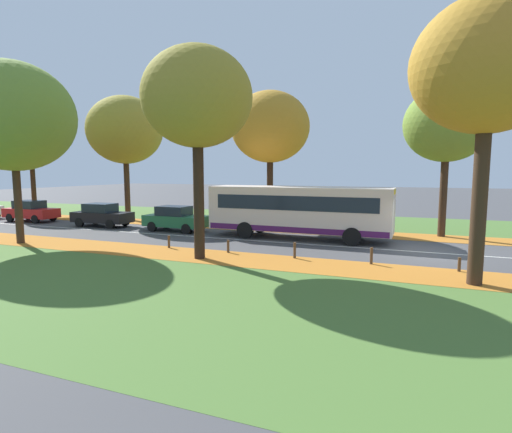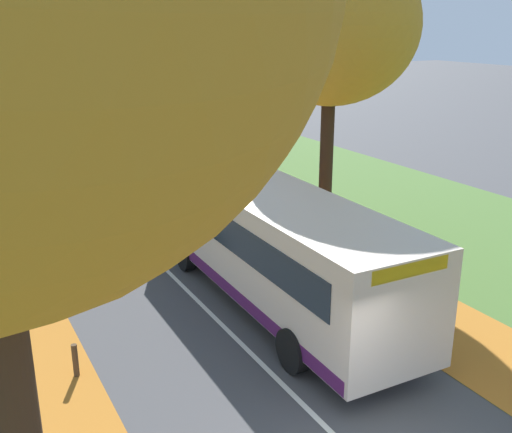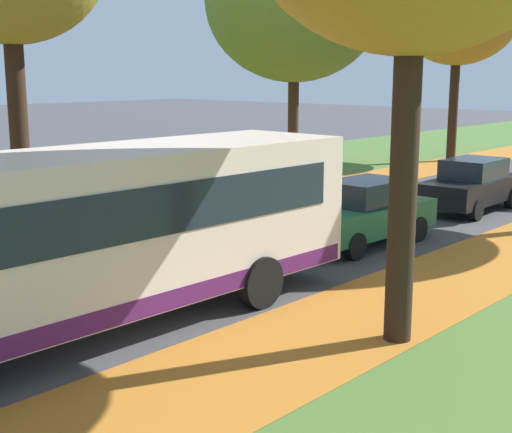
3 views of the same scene
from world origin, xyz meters
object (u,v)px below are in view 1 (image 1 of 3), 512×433
Objects in this scene: car_black_following at (102,215)px; car_red_third_in_line at (31,211)px; tree_left_near at (197,98)px; bollard_second at (371,256)px; bollard_nearest at (459,265)px; bollard_fourth at (228,246)px; tree_left_nearest at (488,67)px; tree_right_near at (270,127)px; bollard_third at (295,250)px; bollard_fifth at (169,242)px; tree_left_mid at (12,117)px; bus at (299,209)px; tree_right_mid at (125,130)px; car_green_lead at (176,219)px; tree_right_nearest at (447,124)px; tree_right_far at (31,141)px.

car_red_third_in_line is at bearing 88.23° from car_black_following.
bollard_second is (1.60, -7.26, -6.61)m from tree_left_near.
bollard_nearest is 0.91× the size of bollard_fourth.
tree_right_near is at bearing 45.96° from tree_left_nearest.
tree_right_near is 12.08m from bollard_third.
bollard_fourth is (1.57, -0.66, -6.66)m from tree_left_near.
tree_left_nearest is 14.90× the size of bollard_fifth.
bollard_nearest is at bearing -100.15° from car_red_third_in_line.
bollard_third is at bearing 76.08° from tree_left_nearest.
tree_right_near is 12.84× the size of bollard_second.
bollard_fifth is at bearing -108.20° from car_red_third_in_line.
tree_left_nearest is 1.00× the size of tree_left_mid.
tree_left_near is 0.88× the size of bus.
tree_right_near is at bearing -88.36° from tree_right_mid.
bollard_third is at bearing -90.20° from bollard_fifth.
bollard_fourth is (-0.02, 6.60, -0.05)m from bollard_second.
bollard_fourth is (-8.82, -12.97, -6.73)m from tree_right_mid.
car_black_following is at bearing 60.18° from tree_left_near.
tree_right_mid reaches higher than car_green_lead.
car_red_third_in_line is (5.18, 25.81, 0.45)m from bollard_second.
tree_left_near is at bearing 134.96° from tree_right_nearest.
tree_right_near is 13.23m from car_black_following.
tree_left_near reaches higher than bollard_third.
bollard_fourth is 0.96× the size of bollard_fifth.
bollard_fifth reaches higher than bollard_nearest.
car_black_following is at bearing -109.66° from tree_right_far.
tree_left_nearest is at bearing -134.04° from tree_right_near.
bollard_third is 0.17× the size of car_red_third_in_line.
tree_right_nearest is at bearing -55.79° from bollard_fifth.
tree_right_nearest reaches higher than bollard_third.
bollard_second is at bearing -111.52° from car_green_lead.
tree_left_mid reaches higher than tree_right_near.
tree_right_near is 19.50m from car_red_third_in_line.
tree_left_nearest is at bearing -103.32° from car_red_third_in_line.
bollard_nearest is (-9.16, -10.99, -6.55)m from tree_right_near.
bollard_fourth is at bearing -111.08° from tree_right_far.
car_green_lead is 5.98m from car_black_following.
bus reaches higher than car_black_following.
car_red_third_in_line is (5.23, 15.91, 0.49)m from bollard_fifth.
bollard_second is 0.17× the size of car_black_following.
bollard_fifth is at bearing 134.28° from bus.
bus is at bearing 56.30° from bollard_nearest.
tree_left_near is at bearing -177.72° from tree_right_near.
bus is at bearing -141.26° from tree_right_near.
car_red_third_in_line is (6.95, 7.64, -5.89)m from tree_left_mid.
tree_right_nearest is 33.17m from tree_right_far.
tree_right_nearest is 0.84× the size of bus.
bollard_nearest is (-9.00, -33.24, -6.19)m from tree_right_far.
tree_right_far is 7.97m from car_red_third_in_line.
car_green_lead is (6.79, -5.44, -5.89)m from tree_left_mid.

